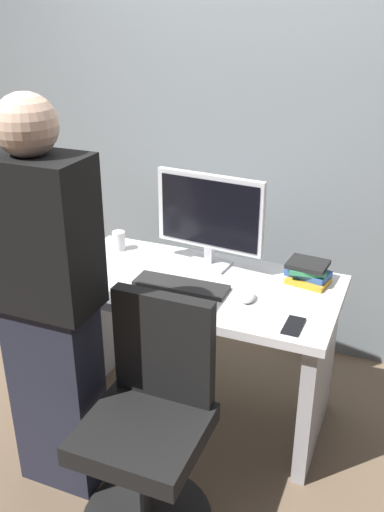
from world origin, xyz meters
TOP-DOWN VIEW (x-y plane):
  - ground_plane at (0.00, 0.00)m, footprint 9.00×9.00m
  - wall_back at (0.00, 0.83)m, footprint 6.40×0.10m
  - desk at (0.00, 0.00)m, footprint 1.30×0.67m
  - office_chair at (0.08, -0.66)m, footprint 0.52×0.52m
  - person_at_desk at (-0.36, -0.61)m, footprint 0.40×0.24m
  - monitor at (-0.01, 0.18)m, footprint 0.54×0.16m
  - keyboard at (-0.04, -0.08)m, footprint 0.43×0.14m
  - mouse at (0.27, -0.08)m, footprint 0.06×0.10m
  - cup_near_keyboard at (-0.47, -0.19)m, footprint 0.08×0.08m
  - cup_by_monitor at (-0.50, 0.19)m, footprint 0.07×0.07m
  - book_stack at (0.47, 0.19)m, footprint 0.21×0.18m
  - cell_phone at (0.50, -0.22)m, footprint 0.07×0.15m

SIDE VIEW (x-z plane):
  - ground_plane at x=0.00m, z-range 0.00..0.00m
  - office_chair at x=0.08m, z-range -0.04..0.90m
  - desk at x=0.00m, z-range 0.13..0.86m
  - cell_phone at x=0.50m, z-range 0.73..0.74m
  - keyboard at x=-0.04m, z-range 0.73..0.75m
  - mouse at x=0.27m, z-range 0.73..0.76m
  - cup_near_keyboard at x=-0.47m, z-range 0.73..0.82m
  - book_stack at x=0.47m, z-range 0.73..0.82m
  - cup_by_monitor at x=-0.50m, z-range 0.73..0.83m
  - person_at_desk at x=-0.36m, z-range 0.02..1.66m
  - monitor at x=-0.01m, z-range 0.76..1.21m
  - wall_back at x=0.00m, z-range 0.00..3.00m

